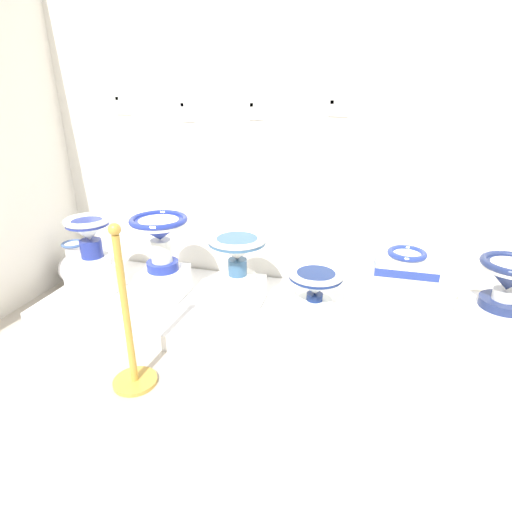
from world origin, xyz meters
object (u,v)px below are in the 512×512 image
(plinth_block_tall_cobalt, at_px, (164,283))
(plinth_block_broad_patterned, at_px, (238,292))
(plinth_block_leftmost, at_px, (397,320))
(plinth_block_central_ornate, at_px, (314,307))
(antique_toilet_rightmost, at_px, (509,278))
(info_placard_third, at_px, (256,110))
(antique_toilet_pale_glazed, at_px, (89,234))
(antique_toilet_tall_cobalt, at_px, (160,232))
(info_placard_second, at_px, (187,111))
(antique_toilet_central_ornate, at_px, (315,282))
(stanchion_post_near_left, at_px, (130,340))
(plinth_block_rightmost, at_px, (497,324))
(antique_toilet_broad_patterned, at_px, (237,249))
(info_placard_first, at_px, (123,104))
(info_placard_fourth, at_px, (338,107))
(antique_toilet_leftmost, at_px, (403,283))
(plinth_block_pale_glazed, at_px, (96,277))
(decorative_vase_companion, at_px, (77,267))

(plinth_block_tall_cobalt, xyz_separation_m, plinth_block_broad_patterned, (0.56, 0.03, -0.02))
(plinth_block_tall_cobalt, distance_m, plinth_block_leftmost, 1.66)
(plinth_block_central_ornate, distance_m, antique_toilet_rightmost, 1.20)
(info_placard_third, bearing_deg, antique_toilet_pale_glazed, -151.79)
(antique_toilet_tall_cobalt, xyz_separation_m, info_placard_third, (0.56, 0.54, 0.79))
(info_placard_second, bearing_deg, antique_toilet_tall_cobalt, -92.35)
(antique_toilet_central_ornate, bearing_deg, antique_toilet_pale_glazed, -175.59)
(antique_toilet_rightmost, relative_size, stanchion_post_near_left, 0.36)
(antique_toilet_rightmost, relative_size, info_placard_second, 2.30)
(plinth_block_leftmost, relative_size, antique_toilet_rightmost, 1.09)
(plinth_block_broad_patterned, distance_m, antique_toilet_rightmost, 1.70)
(plinth_block_tall_cobalt, bearing_deg, info_placard_third, 44.14)
(antique_toilet_pale_glazed, distance_m, plinth_block_central_ornate, 1.71)
(antique_toilet_pale_glazed, height_order, plinth_block_rightmost, antique_toilet_pale_glazed)
(plinth_block_tall_cobalt, height_order, antique_toilet_broad_patterned, antique_toilet_broad_patterned)
(antique_toilet_central_ornate, height_order, plinth_block_leftmost, antique_toilet_central_ornate)
(info_placard_first, relative_size, info_placard_fourth, 1.05)
(antique_toilet_leftmost, xyz_separation_m, stanchion_post_near_left, (-1.45, -0.84, -0.14))
(antique_toilet_rightmost, height_order, info_placard_third, info_placard_third)
(antique_toilet_tall_cobalt, bearing_deg, plinth_block_pale_glazed, -174.77)
(antique_toilet_pale_glazed, xyz_separation_m, info_placard_third, (1.11, 0.59, 0.84))
(info_placard_first, height_order, info_placard_third, info_placard_first)
(plinth_block_pale_glazed, xyz_separation_m, antique_toilet_central_ornate, (1.65, 0.13, 0.11))
(info_placard_third, bearing_deg, antique_toilet_central_ornate, -40.50)
(plinth_block_broad_patterned, distance_m, antique_toilet_leftmost, 1.12)
(plinth_block_pale_glazed, xyz_separation_m, plinth_block_broad_patterned, (1.11, 0.08, -0.02))
(info_placard_fourth, bearing_deg, plinth_block_leftmost, -45.24)
(antique_toilet_leftmost, relative_size, info_placard_third, 3.54)
(antique_toilet_leftmost, bearing_deg, info_placard_second, 162.26)
(antique_toilet_pale_glazed, bearing_deg, antique_toilet_broad_patterned, 4.29)
(plinth_block_broad_patterned, xyz_separation_m, antique_toilet_rightmost, (1.66, -0.05, 0.34))
(antique_toilet_pale_glazed, distance_m, info_placard_first, 1.06)
(plinth_block_broad_patterned, bearing_deg, antique_toilet_tall_cobalt, -176.62)
(decorative_vase_companion, bearing_deg, info_placard_fourth, 10.01)
(antique_toilet_tall_cobalt, bearing_deg, stanchion_post_near_left, -75.53)
(antique_toilet_broad_patterned, height_order, plinth_block_leftmost, antique_toilet_broad_patterned)
(antique_toilet_pale_glazed, distance_m, antique_toilet_tall_cobalt, 0.55)
(stanchion_post_near_left, bearing_deg, plinth_block_broad_patterned, 67.67)
(info_placard_third, bearing_deg, info_placard_fourth, 0.00)
(plinth_block_pale_glazed, distance_m, plinth_block_broad_patterned, 1.11)
(antique_toilet_tall_cobalt, xyz_separation_m, decorative_vase_companion, (-0.90, 0.18, -0.45))
(info_placard_first, bearing_deg, info_placard_fourth, -0.00)
(antique_toilet_broad_patterned, xyz_separation_m, info_placard_fourth, (0.58, 0.51, 0.90))
(antique_toilet_broad_patterned, xyz_separation_m, plinth_block_leftmost, (1.10, -0.01, -0.38))
(antique_toilet_leftmost, distance_m, info_placard_second, 1.98)
(plinth_block_broad_patterned, height_order, antique_toilet_rightmost, antique_toilet_rightmost)
(plinth_block_pale_glazed, xyz_separation_m, info_placard_fourth, (1.69, 0.59, 1.22))
(decorative_vase_companion, bearing_deg, plinth_block_pale_glazed, -33.36)
(plinth_block_rightmost, xyz_separation_m, decorative_vase_companion, (-3.13, 0.20, -0.06))
(antique_toilet_broad_patterned, bearing_deg, antique_toilet_pale_glazed, -175.71)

